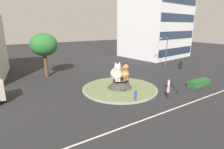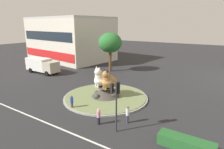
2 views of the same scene
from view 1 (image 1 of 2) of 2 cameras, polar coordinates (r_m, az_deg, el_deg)
name	(u,v)px [view 1 (image 1 of 2)]	position (r m, az deg, el deg)	size (l,w,h in m)	color
ground_plane	(120,89)	(25.93, 2.50, -4.65)	(160.00, 160.00, 0.00)	#28282B
lane_centreline	(165,112)	(20.14, 16.72, -11.47)	(112.00, 0.20, 0.01)	silver
roundabout_island	(120,86)	(25.80, 2.53, -3.79)	(10.81, 10.81, 1.48)	gray
cat_statue_white	(116,73)	(24.81, 1.39, 0.38)	(2.10, 2.66, 2.68)	silver
cat_statue_tabby	(124,73)	(25.41, 3.91, 0.63)	(2.11, 2.67, 2.58)	#9E703D
traffic_light_mast	(180,70)	(24.42, 21.15, 1.27)	(0.71, 0.53, 4.58)	#2D2D33
office_tower	(156,11)	(55.39, 14.01, 19.28)	(18.42, 16.84, 26.08)	silver
clipped_hedge_strip	(199,83)	(30.27, 26.21, -2.42)	(4.16, 1.20, 0.90)	#235B28
broadleaf_tree_behind_island	(44,45)	(33.05, -21.05, 8.86)	(4.60, 4.60, 7.71)	brown
streetlight_arm	(166,50)	(39.50, 16.87, 7.44)	(2.05, 0.52, 6.60)	#4C4C51
pedestrian_pink_shirt	(168,91)	(23.67, 17.55, -5.21)	(0.37, 0.37, 1.62)	black
pedestrian_white_shirt	(169,84)	(26.27, 17.75, -3.02)	(0.33, 0.33, 1.72)	#33384C
pedestrian_blue_shirt	(136,96)	(21.31, 7.57, -6.85)	(0.36, 0.36, 1.65)	brown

